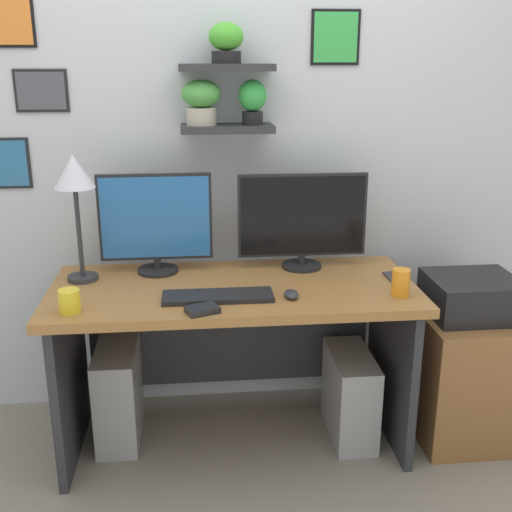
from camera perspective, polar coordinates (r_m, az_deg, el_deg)
name	(u,v)px	position (r m, az deg, el deg)	size (l,w,h in m)	color
ground_plane	(235,439)	(2.99, -1.89, -16.33)	(8.00, 8.00, 0.00)	gray
back_wall_assembly	(225,128)	(2.93, -2.83, 11.54)	(4.40, 0.24, 2.70)	silver
desk	(233,327)	(2.77, -2.08, -6.47)	(1.54, 0.68, 0.75)	#9E6B38
monitor_left	(156,222)	(2.78, -9.12, 3.04)	(0.49, 0.18, 0.44)	black
monitor_right	(302,220)	(2.82, 4.24, 3.32)	(0.58, 0.18, 0.43)	black
keyboard	(218,296)	(2.50, -3.49, -3.68)	(0.44, 0.14, 0.02)	black
computer_mouse	(291,294)	(2.51, 3.24, -3.50)	(0.06, 0.09, 0.03)	#2D2D33
desk_lamp	(75,182)	(2.70, -16.19, 6.46)	(0.17, 0.17, 0.54)	#2D2D33
cell_phone	(395,278)	(2.79, 12.56, -1.93)	(0.07, 0.14, 0.01)	#2D2D33
coffee_mug	(69,301)	(2.46, -16.62, -3.96)	(0.08, 0.08, 0.09)	yellow
scissors_tray	(202,310)	(2.37, -4.91, -4.88)	(0.12, 0.08, 0.02)	black
water_cup	(401,282)	(2.58, 13.04, -2.36)	(0.07, 0.07, 0.11)	orange
drawer_cabinet	(463,373)	(3.05, 18.36, -10.11)	(0.44, 0.50, 0.59)	brown
printer	(472,296)	(2.90, 19.07, -3.47)	(0.38, 0.34, 0.17)	black
computer_tower_left	(119,393)	(2.96, -12.40, -12.07)	(0.18, 0.40, 0.44)	#99999E
computer_tower_right	(350,395)	(2.95, 8.55, -12.39)	(0.18, 0.40, 0.40)	#99999E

